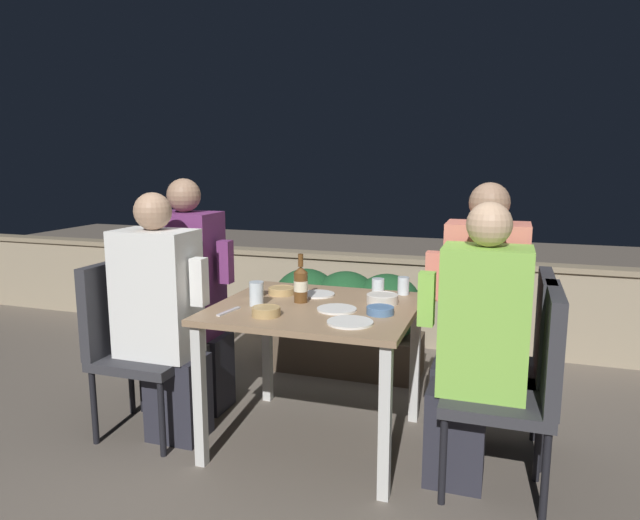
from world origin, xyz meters
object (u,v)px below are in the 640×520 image
chair_right_near (525,375)px  chair_right_far (520,351)px  chair_left_far (163,315)px  beer_bottle (301,284)px  person_green_blouse (476,347)px  person_purple_stripe (192,295)px  person_white_polo (163,317)px  chair_left_near (130,333)px  person_coral_top (477,320)px

chair_right_near → chair_right_far: size_ratio=1.00×
chair_left_far → beer_bottle: size_ratio=3.68×
chair_right_near → person_green_blouse: bearing=180.0°
person_purple_stripe → beer_bottle: 0.75m
person_white_polo → person_green_blouse: size_ratio=1.01×
chair_left_near → person_purple_stripe: bearing=66.4°
person_white_polo → person_green_blouse: 1.56m
chair_left_far → person_purple_stripe: bearing=-0.0°
chair_left_far → person_coral_top: person_coral_top is taller
chair_left_far → chair_right_near: same height
chair_right_near → person_coral_top: 0.41m
chair_left_near → person_white_polo: size_ratio=0.72×
chair_right_far → chair_right_near: bearing=-87.5°
person_white_polo → person_purple_stripe: person_purple_stripe is taller
chair_left_far → person_green_blouse: size_ratio=0.72×
person_white_polo → beer_bottle: 0.73m
chair_right_near → person_green_blouse: person_green_blouse is taller
chair_right_far → chair_left_far: bearing=179.5°
chair_left_near → person_purple_stripe: 0.42m
person_white_polo → chair_left_far: bearing=124.6°
chair_right_near → person_green_blouse: size_ratio=0.72×
beer_bottle → chair_left_near: bearing=-165.8°
person_green_blouse → beer_bottle: (-0.88, 0.19, 0.18)m
person_coral_top → beer_bottle: (-0.87, -0.12, 0.15)m
chair_left_near → chair_right_near: bearing=0.9°
person_coral_top → chair_right_near: bearing=-55.2°
person_coral_top → person_green_blouse: bearing=-87.8°
chair_left_near → person_green_blouse: (1.77, 0.03, 0.10)m
chair_left_far → beer_bottle: bearing=-8.8°
beer_bottle → chair_left_far: bearing=171.2°
person_purple_stripe → beer_bottle: bearing=-11.3°
chair_left_near → person_coral_top: size_ratio=0.69×
chair_right_near → beer_bottle: 1.14m
person_white_polo → person_coral_top: 1.59m
chair_left_near → person_purple_stripe: person_purple_stripe is taller
chair_left_near → person_white_polo: 0.23m
beer_bottle → chair_right_near: bearing=-9.9°
person_coral_top → beer_bottle: 0.89m
person_purple_stripe → chair_right_far: size_ratio=1.46×
chair_right_far → beer_bottle: bearing=-173.4°
chair_left_far → person_purple_stripe: person_purple_stripe is taller
chair_left_near → beer_bottle: beer_bottle is taller
person_green_blouse → chair_right_far: 0.39m
chair_right_near → person_coral_top: (-0.22, 0.32, 0.14)m
person_purple_stripe → person_coral_top: (1.59, -0.02, -0.00)m
person_white_polo → beer_bottle: bearing=18.3°
person_purple_stripe → beer_bottle: person_purple_stripe is taller
chair_left_far → chair_right_near: (2.02, -0.34, 0.00)m
person_purple_stripe → person_green_blouse: (1.61, -0.34, -0.03)m
chair_left_far → chair_right_near: size_ratio=1.00×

